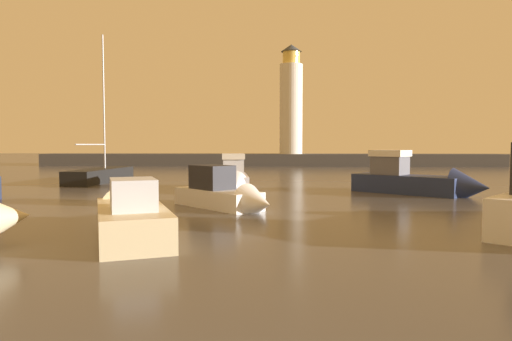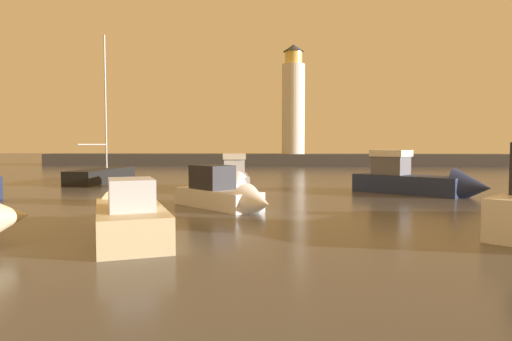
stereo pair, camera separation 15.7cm
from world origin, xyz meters
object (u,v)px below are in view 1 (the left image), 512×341
Objects in this scene: motorboat_1 at (129,215)px; sailboat_moored at (100,175)px; motorboat_6 at (227,195)px; motorboat_3 at (421,181)px; motorboat_5 at (234,179)px; lighthouse at (291,102)px.

sailboat_moored reaches higher than motorboat_1.
motorboat_6 is 17.44m from sailboat_moored.
motorboat_3 is (12.85, 11.87, 0.16)m from motorboat_1.
motorboat_6 is 0.47× the size of sailboat_moored.
motorboat_1 is 1.27× the size of motorboat_6.
motorboat_3 is at bearing -19.08° from sailboat_moored.
motorboat_6 is at bearing -51.23° from sailboat_moored.
sailboat_moored reaches higher than motorboat_5.
motorboat_5 is 12.05m from sailboat_moored.
sailboat_moored reaches higher than motorboat_6.
motorboat_1 is at bearing -113.83° from motorboat_6.
lighthouse is 2.20× the size of motorboat_5.
lighthouse is 41.25m from motorboat_6.
lighthouse is at bearing 100.35° from motorboat_3.
lighthouse is 31.64m from sailboat_moored.
motorboat_3 is 1.35× the size of motorboat_6.
motorboat_3 reaches higher than motorboat_6.
sailboat_moored is at bearing 160.92° from motorboat_3.
motorboat_1 is (-6.63, -45.96, -7.70)m from lighthouse.
lighthouse is at bearing 82.07° from motorboat_5.
motorboat_1 is at bearing -98.88° from motorboat_5.
motorboat_1 is at bearing -137.27° from motorboat_3.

